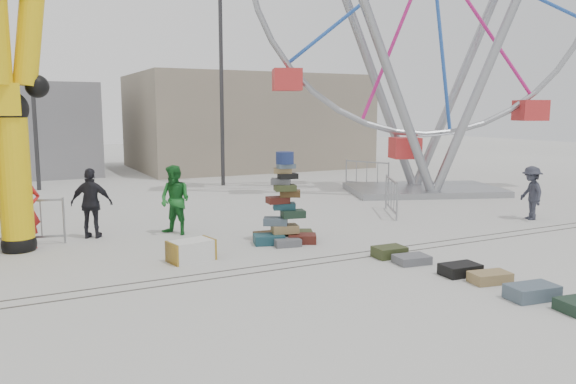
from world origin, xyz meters
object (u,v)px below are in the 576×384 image
lamp_post_left (34,75)px  suitcase_tower (284,217)px  lamp_post_right (224,77)px  pedestrian_red (25,210)px  barricade_wheel_front (391,196)px  pedestrian_green (175,200)px  barricade_wheel_back (367,174)px  barricade_dummy_c (18,222)px  pedestrian_grey (531,193)px  steamer_trunk (191,251)px  pedestrian_black (92,203)px

lamp_post_left → suitcase_tower: 13.72m
lamp_post_right → pedestrian_red: bearing=-133.7°
barricade_wheel_front → pedestrian_green: bearing=116.0°
lamp_post_left → barricade_wheel_back: 13.61m
lamp_post_right → barricade_wheel_front: lamp_post_right is taller
suitcase_tower → pedestrian_red: suitcase_tower is taller
lamp_post_left → lamp_post_right: bearing=-15.9°
barricade_wheel_back → pedestrian_red: bearing=-92.5°
barricade_dummy_c → pedestrian_green: (3.60, -0.49, 0.33)m
lamp_post_right → barricade_dummy_c: (-8.06, -7.84, -3.93)m
barricade_wheel_back → pedestrian_grey: bearing=-21.1°
lamp_post_right → barricade_wheel_back: size_ratio=4.00×
barricade_wheel_front → pedestrian_grey: bearing=-100.6°
steamer_trunk → barricade_wheel_back: size_ratio=0.46×
lamp_post_right → pedestrian_red: size_ratio=4.44×
suitcase_tower → pedestrian_black: 4.77m
pedestrian_red → pedestrian_green: pedestrian_red is taller
suitcase_tower → pedestrian_green: bearing=155.4°
steamer_trunk → barricade_dummy_c: size_ratio=0.46×
suitcase_tower → pedestrian_red: 5.92m
lamp_post_right → lamp_post_left: (-7.00, 2.00, 0.00)m
pedestrian_green → pedestrian_black: (-1.94, 0.53, -0.02)m
barricade_dummy_c → pedestrian_red: bearing=-56.8°
lamp_post_left → pedestrian_red: size_ratio=4.44×
lamp_post_right → suitcase_tower: (-2.36, -10.31, -3.88)m
lamp_post_right → barricade_wheel_back: 7.10m
lamp_post_left → suitcase_tower: lamp_post_left is taller
barricade_wheel_back → pedestrian_grey: pedestrian_grey is taller
lamp_post_left → pedestrian_red: (-0.90, -10.26, -3.58)m
barricade_wheel_back → lamp_post_right: bearing=-147.7°
barricade_dummy_c → pedestrian_green: bearing=5.7°
pedestrian_black → pedestrian_grey: bearing=-170.0°
barricade_wheel_front → barricade_wheel_back: same height
lamp_post_left → suitcase_tower: size_ratio=3.69×
pedestrian_red → pedestrian_green: 3.45m
steamer_trunk → barricade_wheel_front: (7.01, 2.40, 0.33)m
pedestrian_red → suitcase_tower: bearing=-28.5°
pedestrian_green → pedestrian_black: size_ratio=1.02×
suitcase_tower → steamer_trunk: (-2.51, -0.64, -0.39)m
lamp_post_left → pedestrian_red: 10.91m
lamp_post_right → barricade_wheel_back: bearing=-34.0°
barricade_dummy_c → suitcase_tower: bearing=-10.0°
barricade_dummy_c → pedestrian_grey: (13.29, -3.19, 0.22)m
suitcase_tower → pedestrian_green: size_ratio=1.23×
lamp_post_left → pedestrian_black: bearing=-86.5°
pedestrian_red → pedestrian_grey: 13.43m
pedestrian_green → pedestrian_grey: pedestrian_green is taller
barricade_dummy_c → pedestrian_black: size_ratio=1.15×
steamer_trunk → barricade_dummy_c: (-3.18, 3.12, 0.33)m
suitcase_tower → barricade_wheel_front: bearing=40.1°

